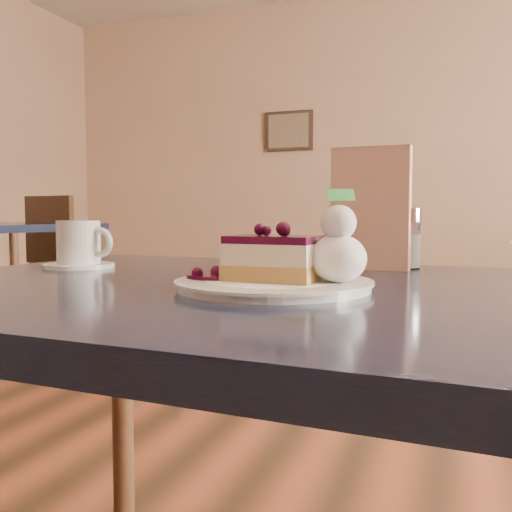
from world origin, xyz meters
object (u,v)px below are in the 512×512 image
(bg_table_far_left, at_px, (0,338))
(cheesecake_slice, at_px, (274,258))
(coffee_set, at_px, (80,247))
(main_table, at_px, (286,340))
(dessert_plate, at_px, (274,285))

(bg_table_far_left, bearing_deg, cheesecake_slice, -30.91)
(cheesecake_slice, distance_m, coffee_set, 0.47)
(cheesecake_slice, relative_size, coffee_set, 0.90)
(main_table, height_order, coffee_set, coffee_set)
(cheesecake_slice, bearing_deg, main_table, 90.00)
(main_table, xyz_separation_m, dessert_plate, (-0.00, -0.05, 0.09))
(main_table, bearing_deg, bg_table_far_left, 144.49)
(dessert_plate, bearing_deg, coffee_set, 158.81)
(dessert_plate, bearing_deg, bg_table_far_left, 140.28)
(dessert_plate, bearing_deg, main_table, 86.52)
(main_table, distance_m, dessert_plate, 0.10)
(main_table, distance_m, coffee_set, 0.47)
(cheesecake_slice, bearing_deg, coffee_set, 162.28)
(cheesecake_slice, height_order, bg_table_far_left, cheesecake_slice)
(main_table, height_order, bg_table_far_left, bg_table_far_left)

